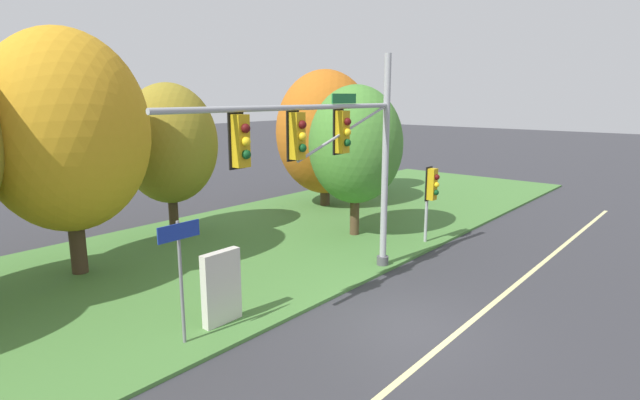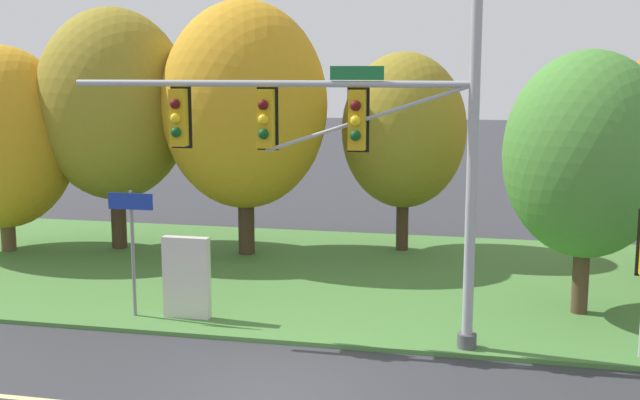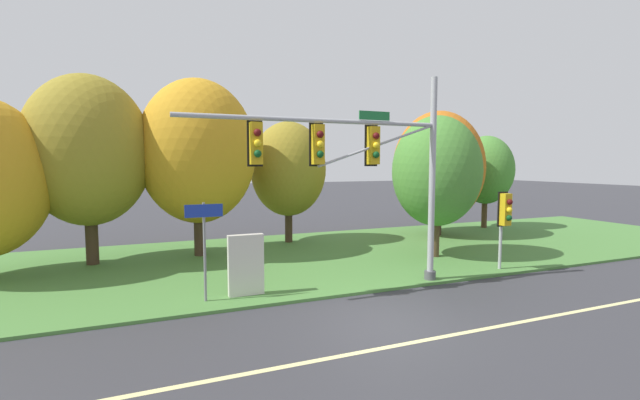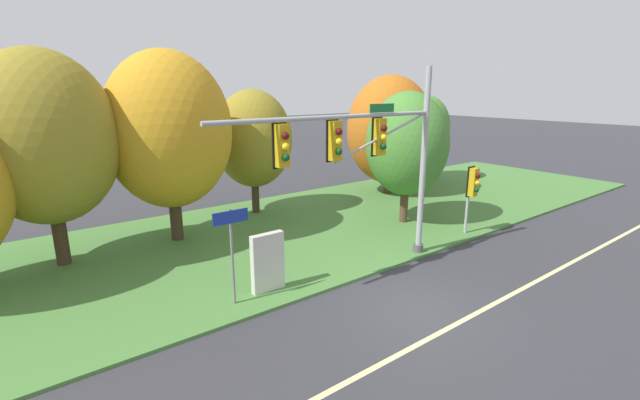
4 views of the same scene
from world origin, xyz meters
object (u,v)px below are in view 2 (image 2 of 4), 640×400
at_px(route_sign_post, 132,233).
at_px(tree_left_of_mast, 114,105).
at_px(tree_behind_signpost, 245,106).
at_px(tree_mid_verge, 404,131).
at_px(tree_tall_centre, 587,155).
at_px(traffic_signal_mast, 339,141).
at_px(info_kiosk, 187,278).
at_px(tree_nearest_road, 2,138).

xyz_separation_m(route_sign_post, tree_left_of_mast, (-3.63, 6.56, 2.61)).
xyz_separation_m(tree_behind_signpost, tree_mid_verge, (4.67, 1.57, -0.80)).
xyz_separation_m(tree_left_of_mast, tree_tall_centre, (13.79, -4.08, -0.84)).
height_order(traffic_signal_mast, tree_mid_verge, traffic_signal_mast).
relative_size(tree_tall_centre, info_kiosk, 3.24).
height_order(tree_nearest_road, tree_mid_verge, tree_nearest_road).
bearing_deg(tree_behind_signpost, info_kiosk, -84.51).
distance_m(tree_tall_centre, info_kiosk, 9.63).
height_order(traffic_signal_mast, route_sign_post, traffic_signal_mast).
bearing_deg(tree_mid_verge, tree_tall_centre, -49.74).
relative_size(route_sign_post, tree_behind_signpost, 0.38).
xyz_separation_m(route_sign_post, tree_behind_signpost, (0.62, 6.66, 2.63)).
relative_size(route_sign_post, tree_tall_centre, 0.48).
bearing_deg(route_sign_post, info_kiosk, 6.55).
xyz_separation_m(route_sign_post, tree_mid_verge, (5.30, 8.23, 1.83)).
distance_m(route_sign_post, info_kiosk, 1.62).
distance_m(tree_nearest_road, info_kiosk, 10.06).
height_order(tree_behind_signpost, tree_tall_centre, tree_behind_signpost).
distance_m(tree_left_of_mast, tree_mid_verge, 9.11).
relative_size(tree_left_of_mast, tree_tall_centre, 1.24).
bearing_deg(info_kiosk, tree_left_of_mast, 127.23).
bearing_deg(route_sign_post, tree_behind_signpost, 84.65).
xyz_separation_m(tree_nearest_road, tree_left_of_mast, (3.25, 1.12, 0.99)).
height_order(traffic_signal_mast, tree_tall_centre, traffic_signal_mast).
height_order(tree_nearest_road, tree_tall_centre, tree_nearest_road).
bearing_deg(tree_tall_centre, tree_nearest_road, 170.14).
bearing_deg(tree_mid_verge, tree_left_of_mast, -169.41).
xyz_separation_m(tree_left_of_mast, tree_behind_signpost, (4.25, 0.10, 0.02)).
distance_m(traffic_signal_mast, tree_left_of_mast, 11.15).
distance_m(tree_mid_verge, tree_tall_centre, 7.54).
distance_m(tree_nearest_road, tree_behind_signpost, 7.67).
xyz_separation_m(traffic_signal_mast, info_kiosk, (-3.70, 0.69, -3.30)).
bearing_deg(tree_left_of_mast, tree_tall_centre, -16.49).
height_order(tree_left_of_mast, tree_tall_centre, tree_left_of_mast).
bearing_deg(tree_tall_centre, tree_mid_verge, 130.26).
distance_m(route_sign_post, tree_mid_verge, 9.96).
relative_size(tree_behind_signpost, info_kiosk, 4.08).
bearing_deg(tree_mid_verge, tree_nearest_road, -167.09).
bearing_deg(route_sign_post, tree_mid_verge, 57.25).
height_order(tree_behind_signpost, tree_mid_verge, tree_behind_signpost).
bearing_deg(tree_mid_verge, info_kiosk, -116.57).
relative_size(tree_behind_signpost, tree_tall_centre, 1.26).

